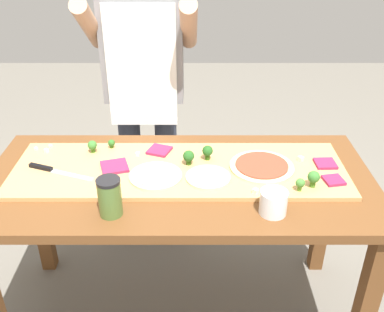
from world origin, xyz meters
The scene contains 26 objects.
ground_plane centered at (0.00, 0.00, 0.00)m, with size 8.00×8.00×0.00m, color #6B665B.
prep_table centered at (0.00, 0.00, 0.68)m, with size 1.61×0.75×0.80m.
cutting_board centered at (0.00, 0.04, 0.81)m, with size 1.39×0.44×0.02m, color tan.
chefs_knife centered at (-0.53, 0.01, 0.82)m, with size 0.29×0.13×0.02m.
pizza_whole_tomato_red centered at (0.35, 0.04, 0.82)m, with size 0.27×0.27×0.02m.
pizza_whole_cheese_artichoke centered at (-0.09, -0.03, 0.82)m, with size 0.22×0.22×0.02m.
pizza_whole_white_garlic centered at (0.12, -0.04, 0.82)m, with size 0.18×0.18×0.02m.
pizza_slice_far_left centered at (-0.09, 0.18, 0.82)m, with size 0.09×0.09×0.01m, color #9E234C.
pizza_slice_center centered at (0.62, 0.06, 0.82)m, with size 0.09×0.09×0.01m, color #9E234C.
pizza_slice_near_right centered at (0.62, -0.07, 0.82)m, with size 0.08×0.08×0.01m, color #9E234C.
pizza_slice_near_left centered at (-0.27, 0.04, 0.82)m, with size 0.11×0.11×0.01m, color #9E234C.
broccoli_floret_back_mid centered at (0.47, -0.13, 0.85)m, with size 0.04×0.04×0.05m.
broccoli_floret_center_left centered at (0.12, 0.11, 0.86)m, with size 0.05×0.05×0.07m.
broccoli_floret_front_left centered at (0.04, 0.07, 0.85)m, with size 0.05×0.05×0.06m.
broccoli_floret_back_right centered at (-0.39, 0.17, 0.85)m, with size 0.04×0.04×0.06m.
broccoli_floret_front_right centered at (0.53, -0.10, 0.86)m, with size 0.05×0.05×0.07m.
broccoli_floret_front_mid centered at (-0.31, 0.22, 0.84)m, with size 0.03×0.03×0.04m.
cheese_crumble_a centered at (-0.59, 0.22, 0.82)m, with size 0.01×0.01×0.01m, color silver.
cheese_crumble_b centered at (-0.65, 0.20, 0.82)m, with size 0.01×0.01×0.01m, color silver.
cheese_crumble_c centered at (-0.60, 0.17, 0.82)m, with size 0.02×0.02×0.02m, color white.
cheese_crumble_d centered at (-0.19, 0.14, 0.82)m, with size 0.02×0.02×0.02m, color white.
cheese_crumble_e centered at (0.52, 0.10, 0.83)m, with size 0.02×0.02×0.02m, color silver.
cheese_crumble_f centered at (0.30, -0.15, 0.83)m, with size 0.02×0.02×0.02m, color silver.
flour_cup centered at (0.35, -0.25, 0.84)m, with size 0.10×0.10×0.09m.
sauce_jar centered at (-0.24, -0.25, 0.87)m, with size 0.09×0.09×0.15m.
cook_center centered at (-0.19, 0.62, 1.00)m, with size 0.54×0.39×1.67m.
Camera 1 is at (0.05, -1.54, 1.78)m, focal length 41.19 mm.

